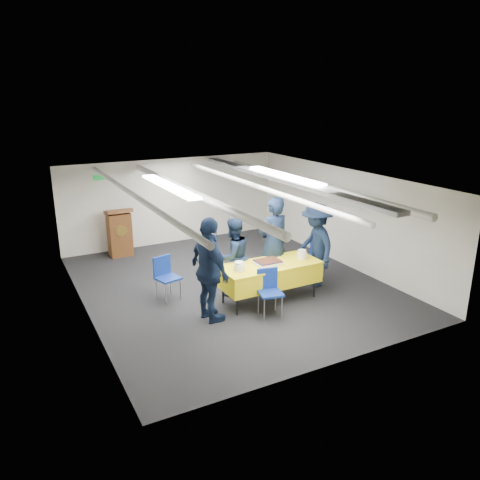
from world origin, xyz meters
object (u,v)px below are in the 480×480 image
object	(u,v)px
serving_table	(270,274)
chair_left	(165,273)
sheet_cake	(268,262)
chair_right	(315,254)
sailor_b	(233,257)
sailor_d	(316,245)
chair_near	(269,287)
podium	(120,232)
sailor_c	(210,270)
sailor_a	(273,244)

from	to	relation	value
serving_table	chair_left	world-z (taller)	chair_left
sheet_cake	chair_right	world-z (taller)	chair_right
chair_right	sailor_b	xyz separation A→B (m)	(-2.05, -0.00, 0.28)
sailor_b	sailor_d	xyz separation A→B (m)	(1.76, -0.37, 0.09)
chair_near	podium	bearing A→B (deg)	109.16
sheet_cake	sailor_c	distance (m)	1.36
sailor_b	chair_right	bearing A→B (deg)	170.49
sheet_cake	sailor_b	bearing A→B (deg)	125.71
chair_near	sailor_c	size ratio (longest dim) A/B	0.45
sheet_cake	sailor_d	xyz separation A→B (m)	(1.32, 0.24, 0.09)
podium	sheet_cake	bearing A→B (deg)	-65.49
podium	sailor_c	bearing A→B (deg)	-82.94
chair_near	chair_right	size ratio (longest dim) A/B	1.00
chair_right	chair_left	distance (m)	3.37
sheet_cake	chair_left	xyz separation A→B (m)	(-1.73, 1.07, -0.28)
podium	sailor_b	world-z (taller)	sailor_b
serving_table	sheet_cake	size ratio (longest dim) A/B	3.99
podium	chair_near	bearing A→B (deg)	-70.84
chair_near	sailor_b	size ratio (longest dim) A/B	0.54
chair_left	sailor_b	distance (m)	1.39
chair_near	sailor_a	xyz separation A→B (m)	(0.69, 0.98, 0.46)
sailor_d	sailor_b	bearing A→B (deg)	-92.79
sailor_b	chair_near	bearing A→B (deg)	89.16
sheet_cake	sailor_a	world-z (taller)	sailor_a
sheet_cake	serving_table	bearing A→B (deg)	17.03
serving_table	sailor_b	world-z (taller)	sailor_b
serving_table	sailor_d	world-z (taller)	sailor_d
chair_near	sailor_a	distance (m)	1.29
serving_table	podium	world-z (taller)	podium
sailor_d	sailor_a	bearing A→B (deg)	-96.02
chair_left	sailor_c	world-z (taller)	sailor_c
chair_right	sailor_c	world-z (taller)	sailor_c
sheet_cake	chair_near	world-z (taller)	chair_near
chair_right	sailor_d	bearing A→B (deg)	-127.94
serving_table	podium	size ratio (longest dim) A/B	1.59
sheet_cake	sailor_a	xyz separation A→B (m)	(0.42, 0.49, 0.18)
sheet_cake	podium	world-z (taller)	podium
sailor_d	sheet_cake	bearing A→B (deg)	-70.43
sailor_a	sailor_b	distance (m)	0.89
chair_left	sheet_cake	bearing A→B (deg)	-31.73
serving_table	sailor_b	distance (m)	0.82
serving_table	chair_left	bearing A→B (deg)	149.49
sailor_b	sailor_c	bearing A→B (deg)	33.76
sheet_cake	chair_left	distance (m)	2.05
podium	chair_left	size ratio (longest dim) A/B	1.44
sailor_a	sailor_b	size ratio (longest dim) A/B	1.23
serving_table	chair_near	size ratio (longest dim) A/B	2.29
podium	chair_right	size ratio (longest dim) A/B	1.44
chair_near	chair_right	distance (m)	2.19
serving_table	sheet_cake	xyz separation A→B (m)	(-0.06, -0.02, 0.25)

